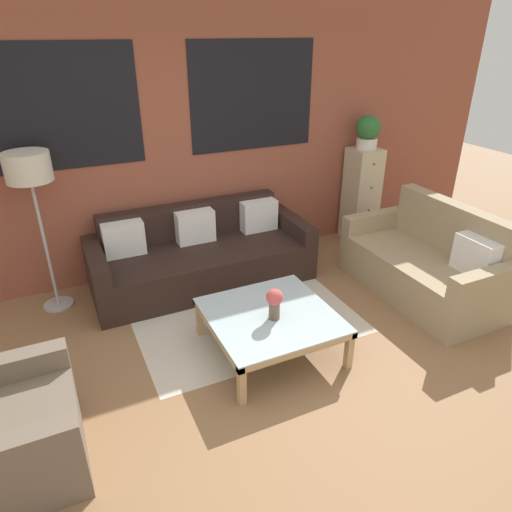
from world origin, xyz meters
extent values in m
plane|color=#8E6642|center=(0.00, 0.00, 0.00)|extent=(16.00, 16.00, 0.00)
cube|color=brown|center=(0.00, 2.44, 1.40)|extent=(8.40, 0.08, 2.80)
cube|color=black|center=(-0.95, 2.39, 1.80)|extent=(1.40, 0.01, 1.10)
cube|color=black|center=(0.95, 2.39, 1.80)|extent=(1.40, 0.01, 1.10)
cube|color=beige|center=(0.26, 1.19, 0.00)|extent=(1.99, 1.60, 0.00)
cube|color=black|center=(0.14, 1.82, 0.20)|extent=(1.94, 0.72, 0.40)
cube|color=black|center=(0.14, 2.26, 0.39)|extent=(1.94, 0.16, 0.78)
cube|color=black|center=(-0.92, 1.90, 0.29)|extent=(0.16, 0.88, 0.58)
cube|color=black|center=(1.19, 1.90, 0.29)|extent=(0.16, 0.88, 0.58)
cube|color=white|center=(-0.61, 2.10, 0.57)|extent=(0.40, 0.16, 0.34)
cube|color=white|center=(0.14, 2.10, 0.57)|extent=(0.40, 0.16, 0.34)
cube|color=white|center=(0.88, 2.10, 0.57)|extent=(0.40, 0.16, 0.34)
cube|color=tan|center=(1.96, 0.77, 0.21)|extent=(0.64, 1.36, 0.42)
cube|color=tan|center=(2.36, 0.77, 0.46)|extent=(0.16, 1.36, 0.92)
cube|color=tan|center=(2.04, 1.52, 0.31)|extent=(0.80, 0.14, 0.62)
cube|color=tan|center=(2.04, 0.02, 0.31)|extent=(0.80, 0.14, 0.62)
cube|color=white|center=(2.20, 0.31, 0.59)|extent=(0.16, 0.40, 0.34)
cube|color=#6B5B4C|center=(-1.59, 0.23, 0.20)|extent=(0.64, 0.59, 0.40)
cube|color=#6B5B4C|center=(-1.67, -0.13, 0.28)|extent=(0.80, 0.14, 0.56)
cube|color=#6B5B4C|center=(-1.67, 0.59, 0.28)|extent=(0.80, 0.14, 0.56)
cube|color=silver|center=(0.26, 0.58, 0.35)|extent=(1.00, 1.00, 0.01)
cube|color=tan|center=(0.26, 0.10, 0.32)|extent=(1.00, 0.05, 0.05)
cube|color=tan|center=(0.26, 1.05, 0.32)|extent=(1.00, 0.05, 0.05)
cube|color=tan|center=(-0.22, 0.58, 0.32)|extent=(0.05, 1.00, 0.05)
cube|color=tan|center=(0.73, 0.58, 0.32)|extent=(0.05, 1.00, 0.05)
cube|color=tan|center=(-0.20, 0.12, 0.17)|extent=(0.05, 0.05, 0.35)
cube|color=tan|center=(0.72, 0.12, 0.17)|extent=(0.05, 0.05, 0.35)
cube|color=tan|center=(-0.20, 1.04, 0.17)|extent=(0.05, 0.06, 0.35)
cube|color=tan|center=(0.72, 1.04, 0.17)|extent=(0.05, 0.06, 0.35)
cylinder|color=#B2B2B7|center=(-1.31, 2.09, 0.01)|extent=(0.28, 0.28, 0.02)
cylinder|color=#B2B2B7|center=(-1.31, 2.09, 0.64)|extent=(0.03, 0.03, 1.24)
cylinder|color=beige|center=(-1.31, 2.09, 1.39)|extent=(0.39, 0.39, 0.25)
cube|color=#C6B793|center=(2.34, 2.18, 0.58)|extent=(0.36, 0.35, 1.15)
sphere|color=#38332D|center=(2.34, 2.00, 1.01)|extent=(0.02, 0.02, 0.02)
sphere|color=#38332D|center=(2.34, 2.00, 0.72)|extent=(0.02, 0.02, 0.02)
sphere|color=#38332D|center=(2.34, 2.00, 0.43)|extent=(0.02, 0.02, 0.02)
sphere|color=#38332D|center=(2.34, 2.00, 0.14)|extent=(0.02, 0.02, 0.02)
cylinder|color=silver|center=(2.34, 2.18, 1.22)|extent=(0.24, 0.24, 0.13)
sphere|color=#2D6B33|center=(2.34, 2.18, 1.40)|extent=(0.29, 0.29, 0.29)
cylinder|color=brown|center=(0.25, 0.51, 0.44)|extent=(0.09, 0.09, 0.15)
sphere|color=#CC4C4C|center=(0.25, 0.51, 0.56)|extent=(0.13, 0.13, 0.13)
camera|label=1|loc=(-1.17, -2.18, 2.43)|focal=32.00mm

